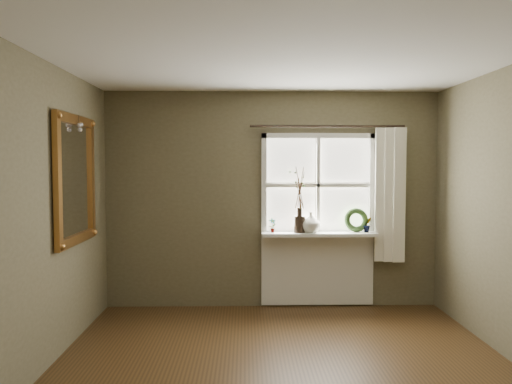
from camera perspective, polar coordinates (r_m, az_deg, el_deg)
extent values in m
plane|color=silver|center=(3.86, 3.80, 16.22)|extent=(4.50, 4.50, 0.00)
cube|color=brown|center=(6.07, 1.83, -0.87)|extent=(4.00, 0.10, 2.60)
cube|color=brown|center=(4.15, -25.83, -3.06)|extent=(0.10, 4.50, 2.60)
cube|color=brown|center=(1.54, 11.38, -12.95)|extent=(4.00, 0.10, 2.60)
cube|color=white|center=(6.09, 7.06, -4.76)|extent=(1.36, 0.06, 0.06)
cube|color=white|center=(6.04, 7.14, 6.40)|extent=(1.36, 0.06, 0.06)
cube|color=white|center=(5.98, 0.92, 0.80)|extent=(0.06, 0.06, 1.24)
cube|color=white|center=(6.17, 13.09, 0.79)|extent=(0.06, 0.06, 1.24)
cube|color=white|center=(6.04, 7.10, 0.80)|extent=(1.24, 0.05, 0.04)
cube|color=white|center=(6.04, 7.10, 0.80)|extent=(0.04, 0.05, 1.12)
cube|color=white|center=(6.02, 4.01, 3.62)|extent=(0.59, 0.01, 0.53)
cube|color=white|center=(6.11, 10.10, 3.57)|extent=(0.59, 0.01, 0.53)
cube|color=white|center=(6.04, 3.99, -1.99)|extent=(0.59, 0.01, 0.53)
cube|color=white|center=(6.14, 10.05, -1.95)|extent=(0.59, 0.01, 0.53)
cube|color=white|center=(5.99, 7.20, -4.79)|extent=(1.36, 0.26, 0.04)
cube|color=white|center=(6.17, 7.02, -8.70)|extent=(1.36, 0.04, 0.88)
cylinder|color=black|center=(5.95, 4.99, -3.68)|extent=(0.16, 0.16, 0.20)
imported|color=beige|center=(5.96, 6.27, -3.45)|extent=(0.30, 0.30, 0.24)
torus|color=#2A441E|center=(6.10, 11.38, -3.45)|extent=(0.30, 0.15, 0.30)
imported|color=#2A441E|center=(5.92, 1.88, -3.83)|extent=(0.11, 0.09, 0.17)
imported|color=#2A441E|center=(6.09, 12.62, -3.66)|extent=(0.12, 0.11, 0.18)
cube|color=white|center=(6.13, 15.00, -0.32)|extent=(0.36, 0.12, 1.59)
cylinder|color=black|center=(6.02, 8.16, 7.45)|extent=(1.84, 0.03, 0.03)
cube|color=white|center=(5.11, -20.00, 1.33)|extent=(0.02, 0.86, 1.06)
cube|color=#A0692F|center=(5.13, -20.01, 7.76)|extent=(0.05, 1.04, 0.09)
cube|color=#A0692F|center=(5.16, -19.77, -5.06)|extent=(0.05, 1.04, 0.09)
cube|color=#A0692F|center=(4.66, -21.75, 1.13)|extent=(0.05, 0.09, 1.06)
cube|color=#A0692F|center=(5.56, -18.33, 1.49)|extent=(0.05, 0.09, 1.06)
sphere|color=silver|center=(5.08, -19.57, 7.19)|extent=(0.04, 0.04, 0.04)
sphere|color=silver|center=(5.10, -19.46, 6.72)|extent=(0.04, 0.04, 0.04)
sphere|color=silver|center=(5.14, -19.36, 7.26)|extent=(0.04, 0.04, 0.04)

